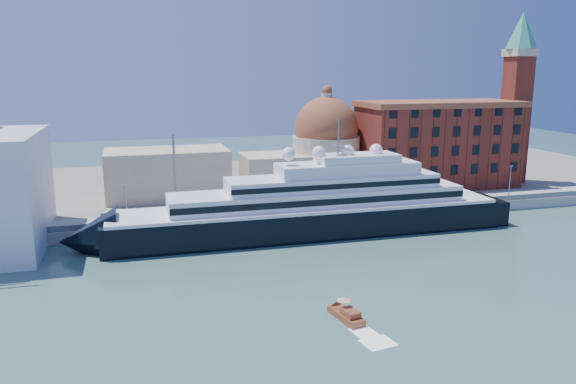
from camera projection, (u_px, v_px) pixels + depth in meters
name	position (u px, v px, depth m)	size (l,w,h in m)	color
ground	(316.00, 275.00, 93.02)	(400.00, 400.00, 0.00)	#365E59
quay	(268.00, 217.00, 124.76)	(180.00, 10.00, 2.50)	gray
land	(235.00, 184.00, 163.40)	(260.00, 72.00, 2.00)	slate
quay_fence	(273.00, 214.00, 120.13)	(180.00, 0.10, 1.20)	slate
superyacht	(297.00, 213.00, 114.56)	(92.23, 12.79, 27.56)	black
water_taxi	(347.00, 314.00, 76.29)	(3.31, 6.84, 3.12)	brown
warehouse	(437.00, 143.00, 152.71)	(43.00, 19.00, 23.25)	maroon
campanile	(517.00, 87.00, 155.84)	(8.40, 8.40, 47.00)	maroon
church	(270.00, 158.00, 146.71)	(66.00, 18.00, 25.50)	beige
lamp_posts	(211.00, 184.00, 117.98)	(120.80, 2.40, 18.00)	slate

